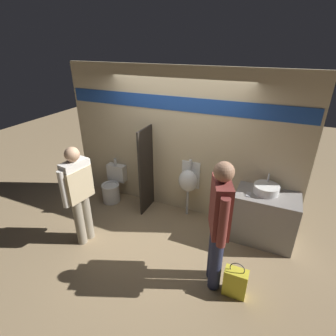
% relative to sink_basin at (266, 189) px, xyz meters
% --- Properties ---
extents(ground_plane, '(16.00, 16.00, 0.00)m').
position_rel_sink_basin_xyz_m(ground_plane, '(-1.63, -0.33, -0.93)').
color(ground_plane, '#997F5B').
extents(display_wall, '(4.43, 0.07, 2.70)m').
position_rel_sink_basin_xyz_m(display_wall, '(-1.63, 0.27, 0.43)').
color(display_wall, beige).
rests_on(display_wall, ground_plane).
extents(sink_counter, '(0.97, 0.60, 0.86)m').
position_rel_sink_basin_xyz_m(sink_counter, '(0.05, -0.06, -0.50)').
color(sink_counter, gray).
rests_on(sink_counter, ground_plane).
extents(sink_basin, '(0.40, 0.40, 0.27)m').
position_rel_sink_basin_xyz_m(sink_basin, '(0.00, 0.00, 0.00)').
color(sink_basin, white).
rests_on(sink_basin, sink_counter).
extents(cell_phone, '(0.07, 0.14, 0.01)m').
position_rel_sink_basin_xyz_m(cell_phone, '(-0.24, -0.18, -0.06)').
color(cell_phone, '#B7B7BC').
rests_on(cell_phone, sink_counter).
extents(divider_near_counter, '(0.03, 0.53, 1.66)m').
position_rel_sink_basin_xyz_m(divider_near_counter, '(-2.14, -0.03, -0.10)').
color(divider_near_counter, '#28231E').
rests_on(divider_near_counter, ground_plane).
extents(urinal_near_counter, '(0.37, 0.29, 1.11)m').
position_rel_sink_basin_xyz_m(urinal_near_counter, '(-1.34, 0.10, -0.20)').
color(urinal_near_counter, silver).
rests_on(urinal_near_counter, ground_plane).
extents(toilet, '(0.40, 0.53, 0.87)m').
position_rel_sink_basin_xyz_m(toilet, '(-2.95, -0.04, -0.62)').
color(toilet, white).
rests_on(toilet, ground_plane).
extents(person_in_vest, '(0.27, 0.58, 1.68)m').
position_rel_sink_basin_xyz_m(person_in_vest, '(-2.65, -1.28, 0.04)').
color(person_in_vest, gray).
rests_on(person_in_vest, ground_plane).
extents(person_with_lanyard, '(0.36, 0.61, 1.84)m').
position_rel_sink_basin_xyz_m(person_with_lanyard, '(-0.46, -1.25, 0.08)').
color(person_with_lanyard, '#282D4C').
rests_on(person_with_lanyard, ground_plane).
extents(shopping_bag, '(0.30, 0.16, 0.54)m').
position_rel_sink_basin_xyz_m(shopping_bag, '(-0.15, -1.34, -0.72)').
color(shopping_bag, yellow).
rests_on(shopping_bag, ground_plane).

